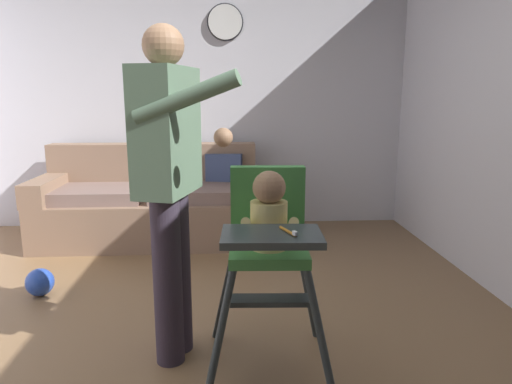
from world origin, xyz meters
name	(u,v)px	position (x,y,z in m)	size (l,w,h in m)	color
ground	(170,363)	(0.00, 0.00, -0.05)	(5.76, 6.60, 0.10)	olive
wall_far	(197,101)	(0.00, 2.53, 1.26)	(4.96, 0.06, 2.52)	silver
couch	(152,204)	(-0.40, 2.01, 0.33)	(1.97, 0.86, 0.86)	#896A54
high_chair	(269,232)	(0.50, -0.12, 0.69)	(0.63, 0.75, 0.98)	#2E3739
adult_standing	(170,179)	(0.04, 0.01, 0.92)	(0.50, 0.58, 1.62)	#342B3A
toy_ball	(40,282)	(-0.95, 0.78, 0.09)	(0.18, 0.18, 0.18)	#284CB7
wall_clock	(225,22)	(0.30, 2.49, 2.00)	(0.35, 0.04, 0.35)	white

